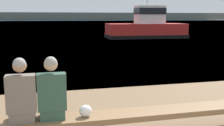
# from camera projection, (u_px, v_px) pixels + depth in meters

# --- Properties ---
(water_surface) EXTENTS (240.00, 240.00, 0.00)m
(water_surface) POSITION_uv_depth(u_px,v_px,m) (45.00, 22.00, 122.87)
(water_surface) COLOR #386084
(water_surface) RESTS_ON ground
(far_shoreline) EXTENTS (600.00, 12.00, 5.06)m
(far_shoreline) POSITION_uv_depth(u_px,v_px,m) (43.00, 16.00, 188.90)
(far_shoreline) COLOR #4C4C42
(far_shoreline) RESTS_ON ground
(bench_main) EXTENTS (7.68, 0.49, 0.43)m
(bench_main) POSITION_uv_depth(u_px,v_px,m) (98.00, 119.00, 4.62)
(bench_main) COLOR brown
(bench_main) RESTS_ON ground
(person_left) EXTENTS (0.44, 0.37, 1.00)m
(person_left) POSITION_uv_depth(u_px,v_px,m) (21.00, 94.00, 4.25)
(person_left) COLOR #70665B
(person_left) RESTS_ON bench_main
(person_right) EXTENTS (0.44, 0.37, 1.00)m
(person_right) POSITION_uv_depth(u_px,v_px,m) (52.00, 92.00, 4.36)
(person_right) COLOR #2D4C3D
(person_right) RESTS_ON bench_main
(shopping_bag) EXTENTS (0.20, 0.17, 0.20)m
(shopping_bag) POSITION_uv_depth(u_px,v_px,m) (85.00, 111.00, 4.51)
(shopping_bag) COLOR white
(shopping_bag) RESTS_ON bench_main
(tugboat_red) EXTENTS (7.78, 3.66, 6.54)m
(tugboat_red) POSITION_uv_depth(u_px,v_px,m) (146.00, 28.00, 27.39)
(tugboat_red) COLOR red
(tugboat_red) RESTS_ON water_surface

